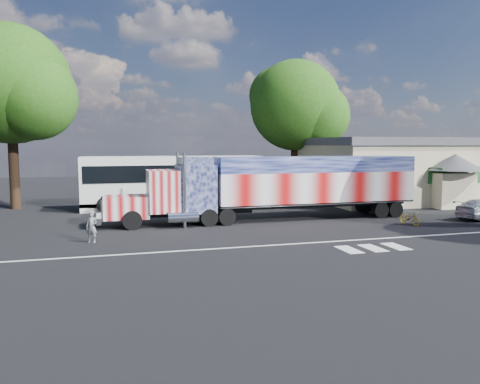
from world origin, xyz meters
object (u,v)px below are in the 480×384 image
object	(u,v)px
coach_bus	(173,181)
bicycle	(410,218)
semi_truck	(279,185)
woman	(92,227)
tree_ne_a	(297,106)
tree_nw_a	(12,85)

from	to	relation	value
coach_bus	bicycle	xyz separation A→B (m)	(12.17, -11.39, -1.57)
semi_truck	coach_bus	world-z (taller)	semi_truck
woman	tree_ne_a	world-z (taller)	tree_ne_a
woman	bicycle	bearing A→B (deg)	23.51
coach_bus	tree_ne_a	size ratio (longest dim) A/B	1.08
woman	bicycle	size ratio (longest dim) A/B	0.98
semi_truck	woman	bearing A→B (deg)	-160.21
semi_truck	coach_bus	xyz separation A→B (m)	(-5.48, 7.53, -0.19)
tree_nw_a	woman	bearing A→B (deg)	-68.36
woman	coach_bus	bearing A→B (deg)	87.75
tree_ne_a	tree_nw_a	bearing A→B (deg)	-174.94
woman	bicycle	xyz separation A→B (m)	(17.64, 0.08, -0.35)
tree_ne_a	tree_nw_a	world-z (taller)	tree_nw_a
woman	bicycle	distance (m)	17.64
coach_bus	bicycle	size ratio (longest dim) A/B	8.58
semi_truck	tree_nw_a	bearing A→B (deg)	148.67
woman	tree_nw_a	world-z (taller)	tree_nw_a
semi_truck	woman	world-z (taller)	semi_truck
coach_bus	tree_nw_a	distance (m)	13.25
bicycle	tree_ne_a	world-z (taller)	tree_ne_a
woman	tree_ne_a	xyz separation A→B (m)	(17.18, 15.99, 7.33)
tree_ne_a	tree_nw_a	xyz separation A→B (m)	(-22.73, -2.01, 0.81)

